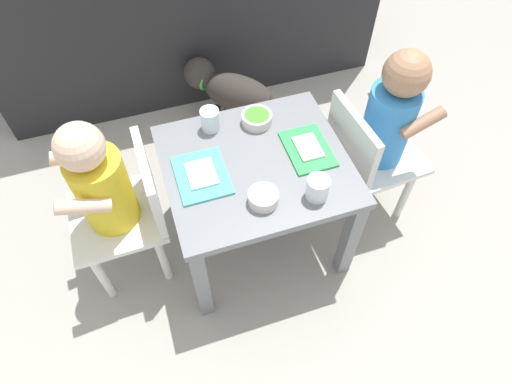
% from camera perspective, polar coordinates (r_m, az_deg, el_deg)
% --- Properties ---
extents(ground_plane, '(7.00, 7.00, 0.00)m').
position_cam_1_polar(ground_plane, '(1.68, 0.00, -5.63)').
color(ground_plane, '#9E998E').
extents(dining_table, '(0.56, 0.50, 0.42)m').
position_cam_1_polar(dining_table, '(1.39, 0.00, 1.74)').
color(dining_table, slate).
rests_on(dining_table, ground).
extents(seated_child_left, '(0.29, 0.29, 0.68)m').
position_cam_1_polar(seated_child_left, '(1.34, -18.59, 0.26)').
color(seated_child_left, silver).
rests_on(seated_child_left, ground).
extents(seated_child_right, '(0.30, 0.30, 0.70)m').
position_cam_1_polar(seated_child_right, '(1.48, 16.32, 8.41)').
color(seated_child_right, silver).
rests_on(seated_child_right, ground).
extents(dog, '(0.38, 0.38, 0.29)m').
position_cam_1_polar(dog, '(1.93, -3.21, 12.89)').
color(dog, '#332D28').
rests_on(dog, ground).
extents(food_tray_left, '(0.15, 0.19, 0.02)m').
position_cam_1_polar(food_tray_left, '(1.31, -7.06, 2.28)').
color(food_tray_left, '#4CC6BC').
rests_on(food_tray_left, dining_table).
extents(food_tray_right, '(0.13, 0.19, 0.02)m').
position_cam_1_polar(food_tray_right, '(1.37, 6.68, 5.68)').
color(food_tray_right, green).
rests_on(food_tray_right, dining_table).
extents(water_cup_left, '(0.06, 0.06, 0.07)m').
position_cam_1_polar(water_cup_left, '(1.42, -5.93, 9.15)').
color(water_cup_left, white).
rests_on(water_cup_left, dining_table).
extents(water_cup_right, '(0.07, 0.07, 0.07)m').
position_cam_1_polar(water_cup_right, '(1.24, 7.94, 0.40)').
color(water_cup_right, white).
rests_on(water_cup_right, dining_table).
extents(cereal_bowl_left_side, '(0.09, 0.09, 0.04)m').
position_cam_1_polar(cereal_bowl_left_side, '(1.23, 0.96, -0.71)').
color(cereal_bowl_left_side, silver).
rests_on(cereal_bowl_left_side, dining_table).
extents(veggie_bowl_near, '(0.10, 0.10, 0.03)m').
position_cam_1_polar(veggie_bowl_near, '(1.44, 0.10, 9.51)').
color(veggie_bowl_near, silver).
rests_on(veggie_bowl_near, dining_table).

